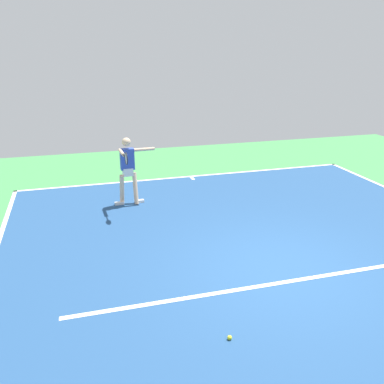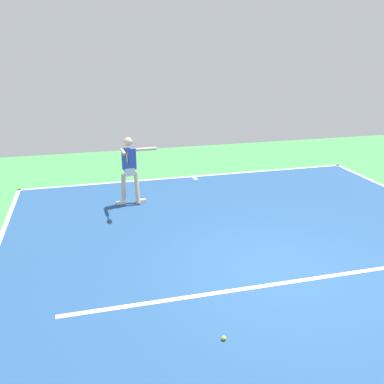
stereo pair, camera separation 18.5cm
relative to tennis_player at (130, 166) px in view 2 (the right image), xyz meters
name	(u,v)px [view 2 (the right image)]	position (x,y,z in m)	size (l,w,h in m)	color
ground_plane	(279,270)	(-2.16, 4.10, -0.99)	(20.13, 20.13, 0.00)	#428E4C
court_surface	(279,270)	(-2.16, 4.10, -0.99)	(10.32, 12.10, 0.00)	navy
court_line_baseline_near	(193,176)	(-2.16, -1.90, -0.99)	(10.32, 0.10, 0.01)	white
court_line_service	(290,282)	(-2.16, 4.54, -0.99)	(7.74, 0.10, 0.01)	white
court_line_centre_mark	(195,178)	(-2.16, -1.70, -0.99)	(0.10, 0.30, 0.01)	white
tennis_player	(130,166)	(0.00, 0.00, 0.00)	(1.08, 1.19, 1.74)	beige
tennis_ball_by_baseline	(224,338)	(-0.57, 5.68, -0.96)	(0.07, 0.07, 0.07)	yellow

